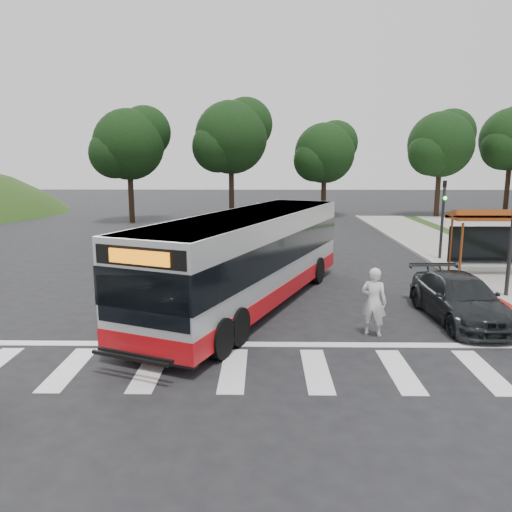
{
  "coord_description": "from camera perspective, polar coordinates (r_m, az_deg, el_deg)",
  "views": [
    {
      "loc": [
        0.72,
        -16.28,
        4.98
      ],
      "look_at": [
        0.45,
        1.26,
        1.6
      ],
      "focal_mm": 35.0,
      "sensor_mm": 36.0,
      "label": 1
    }
  ],
  "objects": [
    {
      "name": "ground",
      "position": [
        17.04,
        -1.58,
        -6.09
      ],
      "size": [
        140.0,
        140.0,
        0.0
      ],
      "primitive_type": "plane",
      "color": "black",
      "rests_on": "ground"
    },
    {
      "name": "sidewalk_east",
      "position": [
        26.82,
        23.41,
        -0.57
      ],
      "size": [
        4.0,
        40.0,
        0.12
      ],
      "primitive_type": "cube",
      "color": "gray",
      "rests_on": "ground"
    },
    {
      "name": "curb_east",
      "position": [
        26.12,
        19.35,
        -0.54
      ],
      "size": [
        0.3,
        40.0,
        0.15
      ],
      "primitive_type": "cube",
      "color": "#9E9991",
      "rests_on": "ground"
    },
    {
      "name": "crosswalk_ladder",
      "position": [
        12.35,
        -2.59,
        -12.86
      ],
      "size": [
        18.0,
        2.6,
        0.01
      ],
      "primitive_type": "cube",
      "color": "silver",
      "rests_on": "ground"
    },
    {
      "name": "bus_shelter",
      "position": [
        23.79,
        26.0,
        3.46
      ],
      "size": [
        4.2,
        1.6,
        2.86
      ],
      "color": "brown",
      "rests_on": "sidewalk_east"
    },
    {
      "name": "traffic_signal_ne_short",
      "position": [
        26.43,
        20.59,
        4.78
      ],
      "size": [
        0.18,
        0.37,
        4.0
      ],
      "color": "black",
      "rests_on": "ground"
    },
    {
      "name": "tree_ne_a",
      "position": [
        46.95,
        20.44,
        11.96
      ],
      "size": [
        6.16,
        5.74,
        9.3
      ],
      "color": "black",
      "rests_on": "parking_lot"
    },
    {
      "name": "tree_ne_b",
      "position": [
        51.49,
        27.25,
        11.88
      ],
      "size": [
        6.16,
        5.74,
        10.02
      ],
      "color": "black",
      "rests_on": "ground"
    },
    {
      "name": "tree_north_a",
      "position": [
        42.48,
        -2.75,
        13.51
      ],
      "size": [
        6.6,
        6.15,
        10.17
      ],
      "color": "black",
      "rests_on": "ground"
    },
    {
      "name": "tree_north_b",
      "position": [
        44.67,
        7.93,
        11.68
      ],
      "size": [
        5.72,
        5.33,
        8.43
      ],
      "color": "black",
      "rests_on": "ground"
    },
    {
      "name": "tree_north_c",
      "position": [
        41.74,
        -14.22,
        12.38
      ],
      "size": [
        6.16,
        5.74,
        9.3
      ],
      "color": "black",
      "rests_on": "ground"
    },
    {
      "name": "transit_bus",
      "position": [
        17.17,
        -0.71,
        -0.45
      ],
      "size": [
        7.19,
        12.47,
        3.2
      ],
      "primitive_type": null,
      "rotation": [
        0.0,
        0.0,
        -0.39
      ],
      "color": "#B9BCBF",
      "rests_on": "ground"
    },
    {
      "name": "pedestrian",
      "position": [
        14.68,
        13.31,
        -5.11
      ],
      "size": [
        0.87,
        0.75,
        2.0
      ],
      "primitive_type": "imported",
      "rotation": [
        0.0,
        0.0,
        2.69
      ],
      "color": "silver",
      "rests_on": "ground"
    },
    {
      "name": "dark_sedan",
      "position": [
        16.96,
        22.3,
        -4.53
      ],
      "size": [
        2.23,
        4.97,
        1.41
      ],
      "primitive_type": "imported",
      "rotation": [
        0.0,
        0.0,
        0.05
      ],
      "color": "black",
      "rests_on": "ground"
    }
  ]
}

